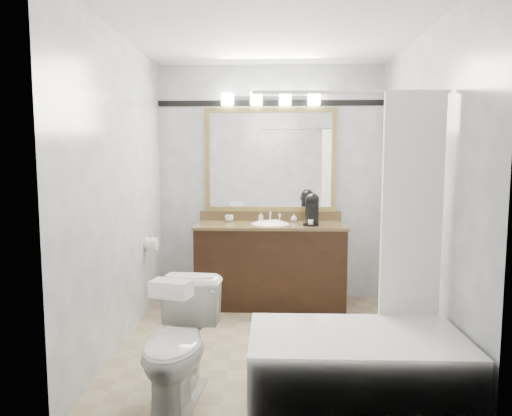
% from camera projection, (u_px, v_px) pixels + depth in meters
% --- Properties ---
extents(room, '(2.42, 2.62, 2.52)m').
position_uv_depth(room, '(270.00, 192.00, 3.62)').
color(room, tan).
rests_on(room, ground).
extents(vanity, '(1.53, 0.58, 0.97)m').
position_uv_depth(vanity, '(270.00, 263.00, 4.72)').
color(vanity, black).
rests_on(vanity, ground).
extents(mirror, '(1.40, 0.04, 1.10)m').
position_uv_depth(mirror, '(270.00, 160.00, 4.87)').
color(mirror, '#9E8747').
rests_on(mirror, room).
extents(vanity_light_bar, '(1.02, 0.14, 0.12)m').
position_uv_depth(vanity_light_bar, '(271.00, 99.00, 4.75)').
color(vanity_light_bar, silver).
rests_on(vanity_light_bar, room).
extents(accent_stripe, '(2.40, 0.01, 0.06)m').
position_uv_depth(accent_stripe, '(271.00, 103.00, 4.82)').
color(accent_stripe, black).
rests_on(accent_stripe, room).
extents(bathtub, '(1.30, 0.75, 1.96)m').
position_uv_depth(bathtub, '(359.00, 359.00, 2.81)').
color(bathtub, white).
rests_on(bathtub, ground).
extents(tp_roll, '(0.11, 0.12, 0.12)m').
position_uv_depth(tp_roll, '(152.00, 244.00, 4.38)').
color(tp_roll, white).
rests_on(tp_roll, room).
extents(toilet, '(0.48, 0.75, 0.73)m').
position_uv_depth(toilet, '(179.00, 345.00, 2.82)').
color(toilet, white).
rests_on(toilet, ground).
extents(tissue_box, '(0.25, 0.18, 0.09)m').
position_uv_depth(tissue_box, '(171.00, 289.00, 2.58)').
color(tissue_box, white).
rests_on(tissue_box, toilet).
extents(coffee_maker, '(0.17, 0.21, 0.32)m').
position_uv_depth(coffee_maker, '(312.00, 208.00, 4.59)').
color(coffee_maker, black).
rests_on(coffee_maker, vanity).
extents(cup_left, '(0.12, 0.12, 0.07)m').
position_uv_depth(cup_left, '(229.00, 218.00, 4.83)').
color(cup_left, white).
rests_on(cup_left, vanity).
extents(soap_bottle_a, '(0.05, 0.05, 0.09)m').
position_uv_depth(soap_bottle_a, '(261.00, 217.00, 4.84)').
color(soap_bottle_a, white).
rests_on(soap_bottle_a, vanity).
extents(soap_bottle_b, '(0.08, 0.08, 0.08)m').
position_uv_depth(soap_bottle_b, '(294.00, 218.00, 4.83)').
color(soap_bottle_b, white).
rests_on(soap_bottle_b, vanity).
extents(soap_bar, '(0.09, 0.07, 0.03)m').
position_uv_depth(soap_bar, '(274.00, 221.00, 4.79)').
color(soap_bar, beige).
rests_on(soap_bar, vanity).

